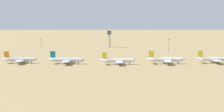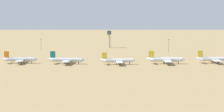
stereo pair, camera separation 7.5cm
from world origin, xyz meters
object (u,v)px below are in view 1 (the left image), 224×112
at_px(parked_jet_teal_3, 66,60).
at_px(light_pole_west, 41,43).
at_px(parked_jet_yellow_4, 117,60).
at_px(parked_jet_yellow_5, 165,60).
at_px(control_tower, 109,37).
at_px(parked_jet_yellow_6, 214,59).
at_px(parked_jet_orange_2, 20,59).
at_px(light_pole_mid, 169,45).

height_order(parked_jet_teal_3, light_pole_west, light_pole_west).
bearing_deg(parked_jet_teal_3, light_pole_west, 114.55).
height_order(parked_jet_yellow_4, parked_jet_yellow_5, parked_jet_yellow_5).
relative_size(control_tower, light_pole_west, 1.64).
distance_m(parked_jet_teal_3, parked_jet_yellow_6, 134.06).
bearing_deg(parked_jet_yellow_6, parked_jet_orange_2, 178.84).
relative_size(parked_jet_yellow_6, light_pole_west, 2.58).
relative_size(parked_jet_yellow_6, light_pole_mid, 2.31).
xyz_separation_m(parked_jet_orange_2, parked_jet_yellow_5, (131.92, -8.34, 0.28)).
relative_size(parked_jet_yellow_4, parked_jet_yellow_6, 0.95).
bearing_deg(parked_jet_teal_3, parked_jet_yellow_5, 5.61).
height_order(parked_jet_yellow_4, light_pole_west, light_pole_west).
bearing_deg(light_pole_mid, parked_jet_orange_2, -149.23).
relative_size(parked_jet_orange_2, parked_jet_yellow_5, 0.93).
bearing_deg(light_pole_mid, parked_jet_teal_3, -138.77).
bearing_deg(parked_jet_yellow_6, control_tower, 120.35).
relative_size(parked_jet_orange_2, control_tower, 1.51).
bearing_deg(parked_jet_teal_3, parked_jet_yellow_4, 0.40).
height_order(parked_jet_yellow_4, light_pole_mid, light_pole_mid).
xyz_separation_m(parked_jet_yellow_4, control_tower, (-2.41, 164.10, 9.72)).
bearing_deg(parked_jet_yellow_4, parked_jet_orange_2, 172.92).
distance_m(parked_jet_orange_2, control_tower, 175.79).
height_order(parked_jet_orange_2, parked_jet_yellow_5, parked_jet_yellow_5).
xyz_separation_m(parked_jet_yellow_5, parked_jet_yellow_6, (44.75, 2.91, -0.12)).
bearing_deg(control_tower, parked_jet_yellow_5, -74.17).
bearing_deg(parked_jet_orange_2, parked_jet_yellow_6, 0.10).
xyz_separation_m(parked_jet_yellow_5, light_pole_west, (-129.83, 134.06, 4.00)).
bearing_deg(parked_jet_orange_2, control_tower, 62.45).
height_order(parked_jet_yellow_5, light_pole_mid, light_pole_mid).
distance_m(parked_jet_yellow_6, light_pole_west, 218.40).
relative_size(parked_jet_yellow_5, control_tower, 1.63).
distance_m(parked_jet_orange_2, light_pole_mid, 177.73).
bearing_deg(parked_jet_yellow_6, parked_jet_teal_3, -179.35).
relative_size(parked_jet_orange_2, parked_jet_yellow_4, 1.01).
xyz_separation_m(parked_jet_yellow_4, light_pole_mid, (64.05, 102.09, 5.13)).
bearing_deg(light_pole_west, parked_jet_yellow_4, -57.71).
bearing_deg(parked_jet_yellow_4, parked_jet_yellow_6, 3.86).
bearing_deg(parked_jet_yellow_6, light_pole_west, 143.68).
xyz_separation_m(parked_jet_teal_3, parked_jet_yellow_5, (89.31, -2.78, 0.16)).
bearing_deg(light_pole_mid, parked_jet_yellow_5, -101.80).
height_order(parked_jet_teal_3, parked_jet_yellow_4, parked_jet_teal_3).
height_order(parked_jet_yellow_6, light_pole_west, light_pole_west).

